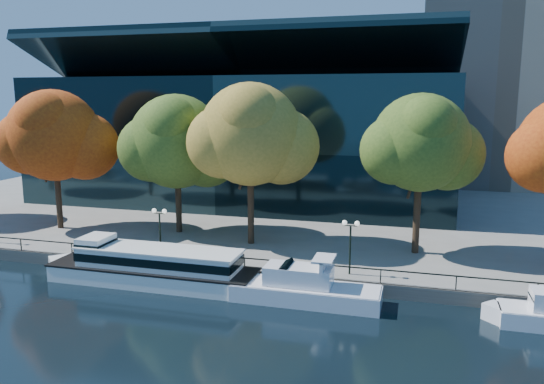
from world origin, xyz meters
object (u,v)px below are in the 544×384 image
(tree_3, at_px, (252,137))
(lamp_2, at_px, (350,235))
(tour_boat, at_px, (147,265))
(tree_4, at_px, (422,145))
(cruiser_near, at_px, (299,287))
(tree_2, at_px, (178,144))
(lamp_1, at_px, (160,222))
(tree_1, at_px, (55,137))

(tree_3, bearing_deg, lamp_2, -32.47)
(tour_boat, xyz_separation_m, tree_4, (19.48, 9.99, 8.59))
(tour_boat, height_order, tree_4, tree_4)
(tour_boat, height_order, tree_3, tree_3)
(tree_3, bearing_deg, tour_boat, -120.94)
(cruiser_near, bearing_deg, tree_4, 54.07)
(cruiser_near, bearing_deg, tree_2, 140.92)
(cruiser_near, bearing_deg, tree_3, 123.61)
(tree_4, height_order, lamp_1, tree_4)
(cruiser_near, bearing_deg, lamp_2, 51.51)
(tour_boat, bearing_deg, tree_4, 27.16)
(tour_boat, xyz_separation_m, lamp_2, (14.75, 3.11, 2.58))
(tree_3, bearing_deg, cruiser_near, -56.39)
(tree_1, bearing_deg, tour_boat, -32.71)
(tour_boat, distance_m, tree_3, 13.89)
(cruiser_near, distance_m, tree_1, 29.52)
(lamp_1, bearing_deg, tree_2, 103.97)
(tour_boat, distance_m, tree_1, 19.26)
(cruiser_near, height_order, tree_1, tree_1)
(tree_1, distance_m, tree_3, 19.95)
(tree_3, distance_m, lamp_2, 12.81)
(tree_2, distance_m, lamp_1, 9.84)
(cruiser_near, height_order, lamp_2, lamp_2)
(tree_1, distance_m, tree_2, 12.19)
(tour_boat, distance_m, lamp_1, 4.07)
(tree_1, bearing_deg, lamp_1, -23.89)
(tree_1, relative_size, tree_3, 0.96)
(tree_4, xyz_separation_m, lamp_2, (-4.73, -6.88, -6.02))
(lamp_1, bearing_deg, tour_boat, -81.04)
(lamp_1, relative_size, lamp_2, 1.00)
(tour_boat, xyz_separation_m, tree_3, (5.42, 9.04, 9.04))
(tree_1, xyz_separation_m, tree_3, (19.94, -0.28, 0.50))
(tree_1, bearing_deg, tree_4, 1.12)
(tree_3, relative_size, lamp_2, 3.49)
(tree_1, height_order, tree_3, tree_3)
(cruiser_near, relative_size, tree_3, 0.80)
(tree_2, distance_m, tree_4, 21.96)
(tree_4, bearing_deg, lamp_1, -160.98)
(tree_2, bearing_deg, lamp_1, -76.03)
(tree_3, distance_m, lamp_1, 10.58)
(lamp_2, bearing_deg, tree_3, 147.53)
(cruiser_near, xyz_separation_m, tree_3, (-6.40, 9.62, 9.44))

